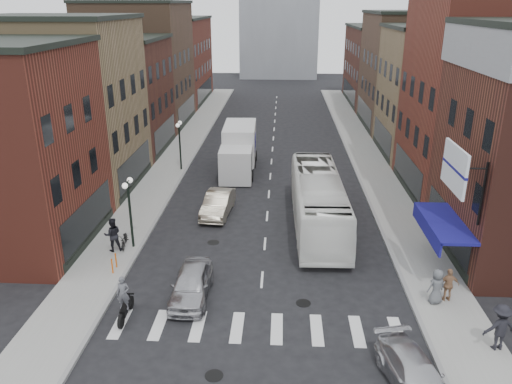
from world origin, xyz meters
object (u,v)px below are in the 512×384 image
Objects in this scene: transit_bus at (318,201)px; ped_right_b at (449,285)px; streetlamp_near at (129,201)px; parked_bicycle at (125,239)px; ped_right_c at (437,287)px; streetlamp_far at (179,137)px; sedan_left_near at (191,284)px; curb_car at (415,375)px; ped_left_solo at (113,235)px; sedan_left_far at (218,204)px; box_truck at (239,150)px; ped_right_a at (500,327)px; motorcycle_rider at (124,299)px; bike_rack at (114,263)px; billboard_sign at (456,170)px.

transit_bus is 9.94m from ped_right_b.
transit_bus is at bearing 19.14° from streetlamp_near.
ped_right_c is (15.86, -4.82, 0.41)m from parked_bicycle.
sedan_left_near is at bearing -77.51° from streetlamp_far.
ped_left_solo is (-14.07, 9.73, 0.50)m from curb_car.
transit_bus reaches higher than ped_left_solo.
streetlamp_far is 0.96× the size of sedan_left_near.
ped_right_c is at bearing -61.69° from transit_bus.
sedan_left_near is 9.94m from sedan_left_far.
box_truck is 0.70× the size of transit_bus.
streetlamp_far is 2.07× the size of ped_right_a.
transit_bus is 14.21m from curb_car.
motorcycle_rider is 1.25× the size of parked_bicycle.
streetlamp_far is 27.82m from ped_right_a.
transit_bus is (10.76, 6.36, 1.12)m from bike_rack.
bike_rack is at bearing 110.86° from motorcycle_rider.
ped_right_c is (-0.61, -0.23, 0.03)m from ped_right_b.
transit_bus is at bearing 52.53° from sedan_left_near.
billboard_sign reaches higher than bike_rack.
transit_bus reaches higher than motorcycle_rider.
streetlamp_near reaches higher than motorcycle_rider.
streetlamp_far is 20.76m from motorcycle_rider.
ped_left_solo is at bearing 170.09° from billboard_sign.
bike_rack is 0.18× the size of sedan_left_far.
sedan_left_near is (-0.61, -19.05, -1.06)m from box_truck.
sedan_left_near is 2.58× the size of parked_bicycle.
motorcycle_rider is (1.55, -6.61, -1.94)m from streetlamp_near.
transit_bus is at bearing 30.61° from bike_rack.
streetlamp_far is 2.43× the size of ped_right_c.
ped_right_b is (11.83, -9.79, 0.22)m from sedan_left_far.
transit_bus reaches higher than sedan_left_near.
billboard_sign is 6.79m from ped_right_a.
sedan_left_far is 2.34× the size of ped_left_solo.
ped_right_c is (15.60, -2.15, 0.44)m from bike_rack.
motorcycle_rider is 0.48× the size of sedan_left_near.
ped_right_c is (15.40, -18.85, -1.92)m from streetlamp_far.
box_truck is 19.09m from sedan_left_near.
curb_car is (13.35, -7.57, 0.07)m from bike_rack.
motorcycle_rider is at bearing -100.29° from box_truck.
sedan_left_near is at bearing -85.11° from sedan_left_far.
sedan_left_far is at bearing 60.92° from bike_rack.
streetlamp_far is 4.91m from box_truck.
ped_left_solo is at bearing -93.62° from streetlamp_far.
streetlamp_far is 27.70m from curb_car.
box_truck is (4.77, 0.28, -1.12)m from streetlamp_far.
sedan_left_near is 2.64× the size of ped_right_b.
curb_car reaches higher than parked_bicycle.
sedan_left_far is 1.06× the size of curb_car.
ped_right_b is at bearing -16.12° from streetlamp_near.
streetlamp_near is at bearing -4.87° from parked_bicycle.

